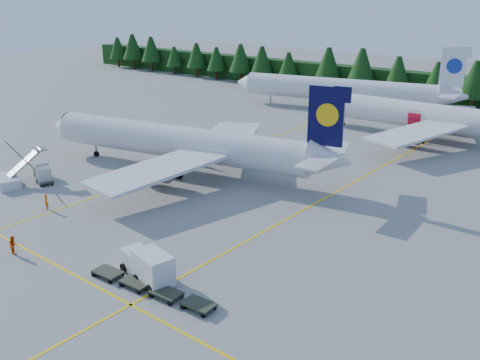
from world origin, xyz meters
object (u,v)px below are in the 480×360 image
Objects in this scene: service_truck at (147,265)px; airstairs at (10,178)px; airliner_navy at (173,142)px; airliner_red at (415,115)px.

airstairs is at bearing -177.08° from service_truck.
airstairs reaches higher than service_truck.
airliner_navy is 6.20× the size of airstairs.
airstairs is at bearing -118.82° from airliner_red.
airliner_red is 6.08× the size of airstairs.
airliner_red is 55.96m from service_truck.
airliner_navy is 1.02× the size of airliner_red.
airliner_red is at bearing 78.44° from airstairs.
airliner_navy is 19.69m from airstairs.
service_truck is at bearing 8.29° from airstairs.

